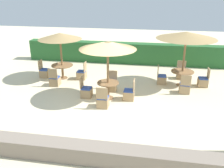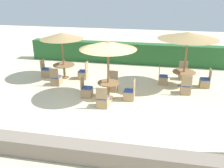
{
  "view_description": "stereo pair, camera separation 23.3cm",
  "coord_description": "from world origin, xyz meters",
  "px_view_note": "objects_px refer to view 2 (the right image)",
  "views": [
    {
      "loc": [
        1.59,
        -8.73,
        4.64
      ],
      "look_at": [
        0.0,
        0.6,
        0.9
      ],
      "focal_mm": 40.0,
      "sensor_mm": 36.0,
      "label": 1
    },
    {
      "loc": [
        1.82,
        -8.68,
        4.64
      ],
      "look_at": [
        0.0,
        0.6,
        0.9
      ],
      "focal_mm": 40.0,
      "sensor_mm": 36.0,
      "label": 2
    }
  ],
  "objects_px": {
    "patio_chair_back_right_north": "(183,74)",
    "patio_chair_center_south": "(103,101)",
    "patio_chair_back_right_west": "(163,79)",
    "round_table_back_left": "(64,67)",
    "round_table_center": "(108,86)",
    "patio_chair_back_left_west": "(46,72)",
    "patio_chair_back_left_south": "(56,80)",
    "parasol_back_left": "(62,36)",
    "patio_chair_back_left_east": "(83,74)",
    "round_table_back_right": "(184,75)",
    "parasol_back_right": "(188,36)",
    "patio_chair_back_right_south": "(186,88)",
    "patio_chair_center_west": "(87,91)",
    "patio_chair_center_east": "(129,94)",
    "patio_chair_back_right_east": "(205,82)",
    "patio_chair_center_north": "(112,85)",
    "parasol_center": "(108,45)"
  },
  "relations": [
    {
      "from": "round_table_back_left",
      "to": "patio_chair_back_left_east",
      "type": "height_order",
      "value": "patio_chair_back_left_east"
    },
    {
      "from": "patio_chair_center_north",
      "to": "round_table_back_right",
      "type": "bearing_deg",
      "value": -159.34
    },
    {
      "from": "patio_chair_back_right_west",
      "to": "round_table_back_left",
      "type": "bearing_deg",
      "value": -89.36
    },
    {
      "from": "round_table_center",
      "to": "patio_chair_center_north",
      "type": "relative_size",
      "value": 1.01
    },
    {
      "from": "round_table_center",
      "to": "parasol_back_left",
      "type": "bearing_deg",
      "value": 143.36
    },
    {
      "from": "round_table_back_right",
      "to": "patio_chair_back_left_south",
      "type": "bearing_deg",
      "value": -170.05
    },
    {
      "from": "patio_chair_back_right_north",
      "to": "patio_chair_center_north",
      "type": "height_order",
      "value": "same"
    },
    {
      "from": "patio_chair_back_right_south",
      "to": "round_table_back_left",
      "type": "xyz_separation_m",
      "value": [
        -6.23,
        0.97,
        0.33
      ]
    },
    {
      "from": "patio_chair_back_right_north",
      "to": "patio_chair_center_south",
      "type": "distance_m",
      "value": 5.29
    },
    {
      "from": "patio_chair_center_south",
      "to": "patio_chair_back_left_west",
      "type": "xyz_separation_m",
      "value": [
        -3.86,
        3.03,
        0.0
      ]
    },
    {
      "from": "patio_chair_back_right_south",
      "to": "patio_chair_center_east",
      "type": "height_order",
      "value": "same"
    },
    {
      "from": "parasol_back_right",
      "to": "patio_chair_back_left_east",
      "type": "distance_m",
      "value": 5.6
    },
    {
      "from": "patio_chair_back_right_north",
      "to": "round_table_back_right",
      "type": "bearing_deg",
      "value": 86.65
    },
    {
      "from": "patio_chair_center_south",
      "to": "patio_chair_center_north",
      "type": "distance_m",
      "value": 1.78
    },
    {
      "from": "round_table_back_left",
      "to": "patio_chair_back_left_south",
      "type": "height_order",
      "value": "patio_chair_back_left_south"
    },
    {
      "from": "patio_chair_back_right_north",
      "to": "parasol_back_left",
      "type": "distance_m",
      "value": 6.63
    },
    {
      "from": "round_table_center",
      "to": "round_table_back_right",
      "type": "bearing_deg",
      "value": 32.8
    },
    {
      "from": "patio_chair_center_east",
      "to": "patio_chair_back_right_west",
      "type": "bearing_deg",
      "value": -32.86
    },
    {
      "from": "patio_chair_back_right_north",
      "to": "patio_chair_center_east",
      "type": "relative_size",
      "value": 1.0
    },
    {
      "from": "round_table_back_right",
      "to": "patio_chair_center_north",
      "type": "height_order",
      "value": "patio_chair_center_north"
    },
    {
      "from": "round_table_center",
      "to": "round_table_back_left",
      "type": "distance_m",
      "value": 3.57
    },
    {
      "from": "patio_chair_back_right_east",
      "to": "patio_chair_back_right_north",
      "type": "bearing_deg",
      "value": 44.96
    },
    {
      "from": "patio_chair_back_right_north",
      "to": "patio_chair_center_west",
      "type": "xyz_separation_m",
      "value": [
        -4.36,
        -3.17,
        0.0
      ]
    },
    {
      "from": "parasol_back_left",
      "to": "patio_chair_back_left_east",
      "type": "distance_m",
      "value": 2.25
    },
    {
      "from": "patio_chair_back_right_east",
      "to": "patio_chair_center_west",
      "type": "relative_size",
      "value": 1.0
    },
    {
      "from": "patio_chair_back_left_west",
      "to": "patio_chair_back_right_west",
      "type": "bearing_deg",
      "value": 90.48
    },
    {
      "from": "patio_chair_center_east",
      "to": "round_table_back_left",
      "type": "bearing_deg",
      "value": 60.95
    },
    {
      "from": "patio_chair_center_west",
      "to": "patio_chair_center_north",
      "type": "bearing_deg",
      "value": 132.87
    },
    {
      "from": "patio_chair_back_right_north",
      "to": "patio_chair_back_left_south",
      "type": "relative_size",
      "value": 1.0
    },
    {
      "from": "parasol_back_left",
      "to": "patio_chair_back_left_east",
      "type": "bearing_deg",
      "value": 2.7
    },
    {
      "from": "round_table_back_right",
      "to": "patio_chair_back_left_south",
      "type": "xyz_separation_m",
      "value": [
        -6.2,
        -1.09,
        -0.33
      ]
    },
    {
      "from": "patio_chair_back_right_north",
      "to": "patio_chair_center_east",
      "type": "distance_m",
      "value": 3.96
    },
    {
      "from": "parasol_back_right",
      "to": "patio_chair_center_east",
      "type": "relative_size",
      "value": 3.01
    },
    {
      "from": "patio_chair_back_right_east",
      "to": "patio_chair_center_north",
      "type": "relative_size",
      "value": 1.0
    },
    {
      "from": "patio_chair_back_right_north",
      "to": "patio_chair_back_left_south",
      "type": "xyz_separation_m",
      "value": [
        -6.26,
        -2.09,
        0.0
      ]
    },
    {
      "from": "round_table_back_right",
      "to": "parasol_back_left",
      "type": "distance_m",
      "value": 6.41
    },
    {
      "from": "patio_chair_center_north",
      "to": "patio_chair_back_left_west",
      "type": "bearing_deg",
      "value": -17.66
    },
    {
      "from": "patio_chair_center_north",
      "to": "patio_chair_back_left_south",
      "type": "distance_m",
      "value": 2.89
    },
    {
      "from": "patio_chair_back_left_south",
      "to": "patio_chair_center_west",
      "type": "bearing_deg",
      "value": -29.72
    },
    {
      "from": "round_table_back_left",
      "to": "patio_chair_center_west",
      "type": "bearing_deg",
      "value": -48.98
    },
    {
      "from": "patio_chair_center_west",
      "to": "patio_chair_center_south",
      "type": "distance_m",
      "value": 1.27
    },
    {
      "from": "parasol_back_right",
      "to": "patio_chair_back_right_south",
      "type": "distance_m",
      "value": 2.43
    },
    {
      "from": "patio_chair_back_right_north",
      "to": "parasol_back_left",
      "type": "xyz_separation_m",
      "value": [
        -6.25,
        -1.01,
        1.99
      ]
    },
    {
      "from": "round_table_back_left",
      "to": "patio_chair_back_left_west",
      "type": "bearing_deg",
      "value": 179.66
    },
    {
      "from": "round_table_center",
      "to": "parasol_back_left",
      "type": "relative_size",
      "value": 0.39
    },
    {
      "from": "parasol_back_left",
      "to": "patio_chair_back_left_east",
      "type": "relative_size",
      "value": 2.61
    },
    {
      "from": "patio_chair_back_right_south",
      "to": "patio_chair_back_left_south",
      "type": "relative_size",
      "value": 1.0
    },
    {
      "from": "round_table_back_right",
      "to": "parasol_center",
      "type": "relative_size",
      "value": 0.43
    },
    {
      "from": "round_table_back_right",
      "to": "patio_chair_back_right_east",
      "type": "relative_size",
      "value": 1.19
    },
    {
      "from": "patio_chair_back_right_north",
      "to": "patio_chair_center_east",
      "type": "bearing_deg",
      "value": 51.87
    }
  ]
}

